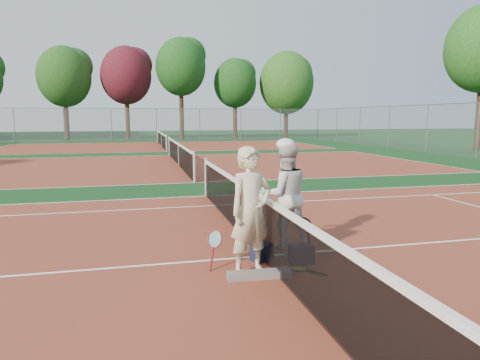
% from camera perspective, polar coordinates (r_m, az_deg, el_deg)
% --- Properties ---
extents(ground, '(130.00, 130.00, 0.00)m').
position_cam_1_polar(ground, '(7.03, 2.76, -10.15)').
color(ground, '#0D3314').
rests_on(ground, ground).
extents(court_main, '(23.77, 10.97, 0.01)m').
position_cam_1_polar(court_main, '(7.03, 2.76, -10.13)').
color(court_main, maroon).
rests_on(court_main, ground).
extents(court_far_a, '(23.77, 10.97, 0.01)m').
position_cam_1_polar(court_far_a, '(20.11, -8.16, 1.95)').
color(court_far_a, maroon).
rests_on(court_far_a, ground).
extents(court_far_b, '(23.77, 10.97, 0.01)m').
position_cam_1_polar(court_far_b, '(33.52, -10.40, 4.46)').
color(court_far_b, maroon).
rests_on(court_far_b, ground).
extents(net_main, '(0.10, 10.98, 1.02)m').
position_cam_1_polar(net_main, '(6.89, 2.79, -6.13)').
color(net_main, black).
rests_on(net_main, ground).
extents(net_far_a, '(0.10, 10.98, 1.02)m').
position_cam_1_polar(net_far_a, '(20.06, -8.19, 3.39)').
color(net_far_a, black).
rests_on(net_far_a, ground).
extents(net_far_b, '(0.10, 10.98, 1.02)m').
position_cam_1_polar(net_far_b, '(33.49, -10.43, 5.32)').
color(net_far_b, black).
rests_on(net_far_b, ground).
extents(fence_back, '(32.00, 0.06, 3.00)m').
position_cam_1_polar(fence_back, '(40.44, -11.05, 7.22)').
color(fence_back, slate).
rests_on(fence_back, ground).
extents(player_a, '(0.78, 0.63, 1.84)m').
position_cam_1_polar(player_a, '(6.06, 1.46, -4.17)').
color(player_a, beige).
rests_on(player_a, ground).
extents(player_b, '(0.89, 0.69, 1.82)m').
position_cam_1_polar(player_b, '(7.39, 5.99, -2.00)').
color(player_b, silver).
rests_on(player_b, ground).
extents(racket_red, '(0.36, 0.36, 0.57)m').
position_cam_1_polar(racket_red, '(6.46, -3.38, -9.20)').
color(racket_red, maroon).
rests_on(racket_red, ground).
extents(racket_black_held, '(0.41, 0.41, 0.55)m').
position_cam_1_polar(racket_black_held, '(7.46, 8.70, -6.95)').
color(racket_black_held, black).
rests_on(racket_black_held, ground).
extents(racket_spare, '(0.59, 0.63, 0.03)m').
position_cam_1_polar(racket_spare, '(6.51, 7.77, -11.62)').
color(racket_spare, black).
rests_on(racket_spare, ground).
extents(sports_bag_navy, '(0.41, 0.38, 0.26)m').
position_cam_1_polar(sports_bag_navy, '(6.84, 2.93, -9.53)').
color(sports_bag_navy, black).
rests_on(sports_bag_navy, ground).
extents(sports_bag_purple, '(0.37, 0.27, 0.29)m').
position_cam_1_polar(sports_bag_purple, '(6.74, 8.18, -9.76)').
color(sports_bag_purple, '#26102C').
rests_on(sports_bag_purple, ground).
extents(net_cover_canvas, '(0.92, 0.27, 0.10)m').
position_cam_1_polar(net_cover_canvas, '(6.14, 2.63, -12.48)').
color(net_cover_canvas, '#635E5A').
rests_on(net_cover_canvas, ground).
extents(water_bottle, '(0.09, 0.09, 0.30)m').
position_cam_1_polar(water_bottle, '(6.88, 6.30, -9.31)').
color(water_bottle, '#C9E6FF').
rests_on(water_bottle, ground).
extents(tree_back_1, '(4.97, 4.97, 8.86)m').
position_cam_1_polar(tree_back_1, '(44.76, -22.40, 12.59)').
color(tree_back_1, '#382314').
rests_on(tree_back_1, ground).
extents(tree_back_maroon, '(4.93, 4.93, 9.12)m').
position_cam_1_polar(tree_back_maroon, '(44.68, -14.96, 13.30)').
color(tree_back_maroon, '#382314').
rests_on(tree_back_maroon, ground).
extents(tree_back_3, '(4.94, 4.94, 9.98)m').
position_cam_1_polar(tree_back_3, '(44.11, -7.91, 14.67)').
color(tree_back_3, '#382314').
rests_on(tree_back_3, ground).
extents(tree_back_4, '(4.41, 4.41, 8.24)m').
position_cam_1_polar(tree_back_4, '(45.51, -0.67, 12.75)').
color(tree_back_4, '#382314').
rests_on(tree_back_4, ground).
extents(tree_back_5, '(5.76, 5.76, 9.12)m').
position_cam_1_polar(tree_back_5, '(46.85, 6.22, 12.73)').
color(tree_back_5, '#382314').
rests_on(tree_back_5, ground).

